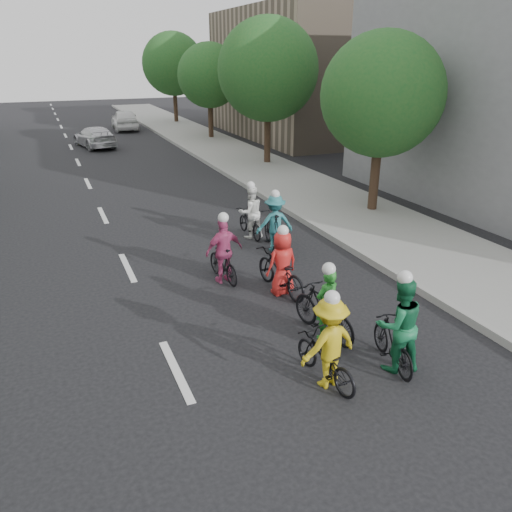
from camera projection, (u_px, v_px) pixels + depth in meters
ground at (176, 370)px, 8.82m from camera, size 120.00×120.00×0.00m
sidewalk_right at (306, 190)px, 20.23m from camera, size 4.00×80.00×0.15m
curb_right at (262, 195)px, 19.51m from camera, size 0.18×80.00×0.18m
bldg_se at (314, 74)px, 33.60m from camera, size 10.00×14.00×8.00m
tree_r_0 at (382, 95)px, 16.16m from camera, size 4.00×4.00×5.97m
tree_r_1 at (268, 70)px, 23.63m from camera, size 4.80×4.80×6.93m
tree_r_2 at (209, 76)px, 31.51m from camera, size 4.00×4.00×5.97m
tree_r_3 at (173, 64)px, 38.98m from camera, size 4.80×4.80×6.93m
cyclist_0 at (397, 331)px, 8.66m from camera, size 0.96×1.54×1.89m
cyclist_1 at (274, 227)px, 14.04m from camera, size 1.13×1.91×1.77m
cyclist_2 at (281, 269)px, 11.51m from camera, size 0.90×1.99×1.68m
cyclist_3 at (224, 256)px, 12.09m from camera, size 0.99×1.53×1.77m
cyclist_4 at (250, 217)px, 15.09m from camera, size 0.79×1.57×1.74m
cyclist_5 at (324, 309)px, 9.71m from camera, size 0.82×1.80×1.60m
cyclist_6 at (327, 350)px, 8.26m from camera, size 1.10×1.62×1.75m
follow_car_lead at (95, 137)px, 29.93m from camera, size 2.48×4.41×1.21m
follow_car_trail at (125, 120)px, 36.82m from camera, size 2.04×4.46×1.48m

